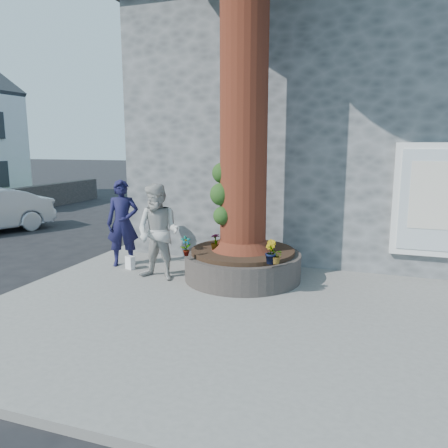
% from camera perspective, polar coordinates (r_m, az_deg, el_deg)
% --- Properties ---
extents(ground, '(120.00, 120.00, 0.00)m').
position_cam_1_polar(ground, '(7.39, -8.21, -11.73)').
color(ground, black).
rests_on(ground, ground).
extents(pavement, '(9.00, 8.00, 0.12)m').
position_cam_1_polar(pavement, '(7.75, 5.34, -10.10)').
color(pavement, slate).
rests_on(pavement, ground).
extents(yellow_line, '(0.10, 30.00, 0.01)m').
position_cam_1_polar(yellow_line, '(9.81, -21.65, -6.73)').
color(yellow_line, yellow).
rests_on(yellow_line, ground).
extents(stone_shop, '(10.30, 8.30, 6.30)m').
position_cam_1_polar(stone_shop, '(13.29, 16.34, 11.68)').
color(stone_shop, '#515456').
rests_on(stone_shop, ground).
extents(planter, '(2.30, 2.30, 0.60)m').
position_cam_1_polar(planter, '(8.73, 2.45, -5.26)').
color(planter, black).
rests_on(planter, pavement).
extents(man, '(0.81, 0.69, 1.89)m').
position_cam_1_polar(man, '(9.77, -13.09, 0.10)').
color(man, '#151439').
rests_on(man, pavement).
extents(woman, '(0.98, 0.80, 1.90)m').
position_cam_1_polar(woman, '(8.63, -8.59, -1.07)').
color(woman, '#B6B4AE').
rests_on(woman, pavement).
extents(shopping_bag, '(0.23, 0.19, 0.28)m').
position_cam_1_polar(shopping_bag, '(9.62, -12.16, -4.95)').
color(shopping_bag, white).
rests_on(shopping_bag, pavement).
extents(plant_a, '(0.24, 0.24, 0.38)m').
position_cam_1_polar(plant_a, '(8.12, -5.01, -2.88)').
color(plant_a, gray).
rests_on(plant_a, planter).
extents(plant_b, '(0.31, 0.31, 0.42)m').
position_cam_1_polar(plant_b, '(7.63, 6.03, -3.63)').
color(plant_b, gray).
rests_on(plant_b, planter).
extents(plant_c, '(0.27, 0.27, 0.34)m').
position_cam_1_polar(plant_c, '(8.52, -1.08, -2.34)').
color(plant_c, gray).
rests_on(plant_c, planter).
extents(plant_d, '(0.32, 0.34, 0.30)m').
position_cam_1_polar(plant_d, '(7.62, 6.81, -4.10)').
color(plant_d, gray).
rests_on(plant_d, planter).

